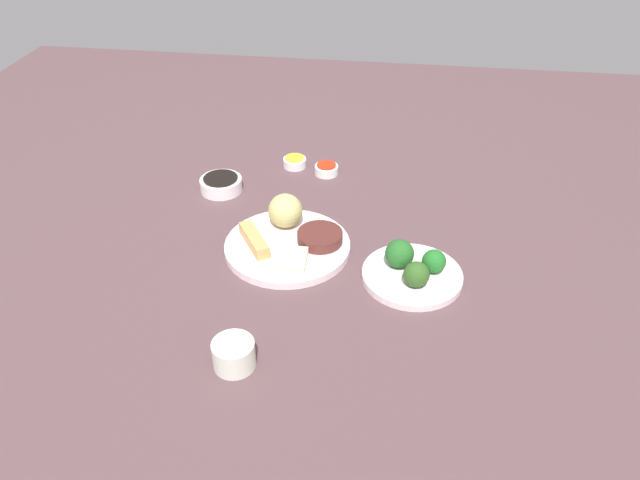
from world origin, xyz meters
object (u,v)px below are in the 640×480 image
object	(u,v)px
soy_sauce_bowl	(221,185)
teacup	(234,354)
sauce_ramekin_hot_mustard	(295,162)
sauce_ramekin_sweet_and_sour	(326,170)
broccoli_plate	(412,276)
main_plate	(287,247)

from	to	relation	value
soy_sauce_bowl	teacup	xyz separation A→B (m)	(0.53, 0.17, 0.01)
sauce_ramekin_hot_mustard	sauce_ramekin_sweet_and_sour	bearing A→B (deg)	72.85
sauce_ramekin_sweet_and_sour	broccoli_plate	bearing A→B (deg)	29.56
sauce_ramekin_sweet_and_sour	main_plate	bearing A→B (deg)	-6.43
soy_sauce_bowl	sauce_ramekin_hot_mustard	size ratio (longest dim) A/B	1.70
broccoli_plate	sauce_ramekin_hot_mustard	world-z (taller)	sauce_ramekin_hot_mustard
soy_sauce_bowl	sauce_ramekin_sweet_and_sour	size ratio (longest dim) A/B	1.70
soy_sauce_bowl	sauce_ramekin_sweet_and_sour	bearing A→B (deg)	115.94
main_plate	broccoli_plate	bearing A→B (deg)	77.07
sauce_ramekin_sweet_and_sour	teacup	xyz separation A→B (m)	(0.64, -0.06, 0.01)
soy_sauce_bowl	sauce_ramekin_hot_mustard	bearing A→B (deg)	132.85
soy_sauce_bowl	sauce_ramekin_hot_mustard	distance (m)	0.20
broccoli_plate	teacup	bearing A→B (deg)	-46.67
main_plate	soy_sauce_bowl	distance (m)	0.29
broccoli_plate	teacup	size ratio (longest dim) A/B	2.77
main_plate	soy_sauce_bowl	world-z (taller)	soy_sauce_bowl
soy_sauce_bowl	sauce_ramekin_hot_mustard	xyz separation A→B (m)	(-0.14, 0.15, -0.00)
broccoli_plate	sauce_ramekin_sweet_and_sour	bearing A→B (deg)	-150.44
main_plate	broccoli_plate	size ratio (longest dim) A/B	1.33
broccoli_plate	sauce_ramekin_sweet_and_sour	world-z (taller)	sauce_ramekin_sweet_and_sour
broccoli_plate	sauce_ramekin_hot_mustard	size ratio (longest dim) A/B	3.35
soy_sauce_bowl	sauce_ramekin_sweet_and_sour	distance (m)	0.26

